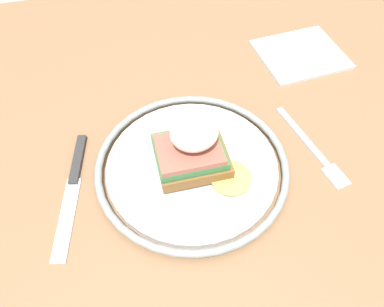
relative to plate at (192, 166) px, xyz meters
name	(u,v)px	position (x,y,z in m)	size (l,w,h in m)	color
ground_plane	(198,300)	(-0.03, -0.03, -0.74)	(6.00, 6.00, 0.00)	#9E9993
dining_table	(202,184)	(-0.03, -0.03, -0.10)	(1.13, 0.91, 0.73)	#846042
plate	(192,166)	(0.00, 0.00, 0.00)	(0.26, 0.26, 0.02)	silver
sandwich	(193,149)	(0.00, 0.00, 0.04)	(0.12, 0.10, 0.08)	brown
fork	(313,149)	(-0.17, 0.01, -0.01)	(0.05, 0.15, 0.00)	silver
knife	(73,183)	(0.16, -0.01, -0.01)	(0.05, 0.19, 0.01)	#2D2D2D
napkin	(300,54)	(-0.24, -0.19, 0.00)	(0.14, 0.12, 0.01)	silver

